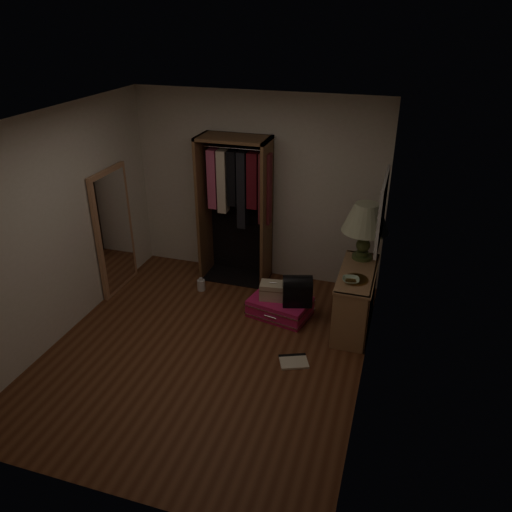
# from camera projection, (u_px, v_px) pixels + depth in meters

# --- Properties ---
(ground) EXTENTS (4.00, 4.00, 0.00)m
(ground) POSITION_uv_depth(u_px,v_px,m) (207.00, 350.00, 5.74)
(ground) COLOR #572D18
(ground) RESTS_ON ground
(room_walls) EXTENTS (3.52, 4.02, 2.60)m
(room_walls) POSITION_uv_depth(u_px,v_px,m) (209.00, 230.00, 5.09)
(room_walls) COLOR beige
(room_walls) RESTS_ON ground
(console_bookshelf) EXTENTS (0.42, 1.12, 0.75)m
(console_bookshelf) POSITION_uv_depth(u_px,v_px,m) (355.00, 296.00, 6.05)
(console_bookshelf) COLOR #9C704B
(console_bookshelf) RESTS_ON ground
(open_wardrobe) EXTENTS (0.99, 0.50, 2.05)m
(open_wardrobe) POSITION_uv_depth(u_px,v_px,m) (238.00, 197.00, 6.76)
(open_wardrobe) COLOR brown
(open_wardrobe) RESTS_ON ground
(floor_mirror) EXTENTS (0.06, 0.80, 1.70)m
(floor_mirror) POSITION_uv_depth(u_px,v_px,m) (114.00, 231.00, 6.67)
(floor_mirror) COLOR #B27C56
(floor_mirror) RESTS_ON ground
(pink_suitcase) EXTENTS (0.85, 0.69, 0.23)m
(pink_suitcase) POSITION_uv_depth(u_px,v_px,m) (280.00, 307.00, 6.36)
(pink_suitcase) COLOR #CF195B
(pink_suitcase) RESTS_ON ground
(train_case) EXTENTS (0.35, 0.26, 0.23)m
(train_case) POSITION_uv_depth(u_px,v_px,m) (273.00, 291.00, 6.28)
(train_case) COLOR #C0B293
(train_case) RESTS_ON pink_suitcase
(black_bag) EXTENTS (0.41, 0.32, 0.39)m
(black_bag) POSITION_uv_depth(u_px,v_px,m) (297.00, 290.00, 6.12)
(black_bag) COLOR black
(black_bag) RESTS_ON pink_suitcase
(table_lamp) EXTENTS (0.65, 0.65, 0.72)m
(table_lamp) POSITION_uv_depth(u_px,v_px,m) (366.00, 219.00, 5.94)
(table_lamp) COLOR #3D4E25
(table_lamp) RESTS_ON console_bookshelf
(brass_tray) EXTENTS (0.36, 0.36, 0.02)m
(brass_tray) POSITION_uv_depth(u_px,v_px,m) (356.00, 279.00, 5.68)
(brass_tray) COLOR olive
(brass_tray) RESTS_ON console_bookshelf
(ceramic_bowl) EXTENTS (0.22, 0.22, 0.05)m
(ceramic_bowl) POSITION_uv_depth(u_px,v_px,m) (351.00, 280.00, 5.63)
(ceramic_bowl) COLOR #A4C5A7
(ceramic_bowl) RESTS_ON console_bookshelf
(white_jug) EXTENTS (0.14, 0.14, 0.19)m
(white_jug) POSITION_uv_depth(u_px,v_px,m) (201.00, 285.00, 6.92)
(white_jug) COLOR silver
(white_jug) RESTS_ON ground
(floor_book) EXTENTS (0.38, 0.35, 0.03)m
(floor_book) POSITION_uv_depth(u_px,v_px,m) (293.00, 361.00, 5.55)
(floor_book) COLOR beige
(floor_book) RESTS_ON ground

